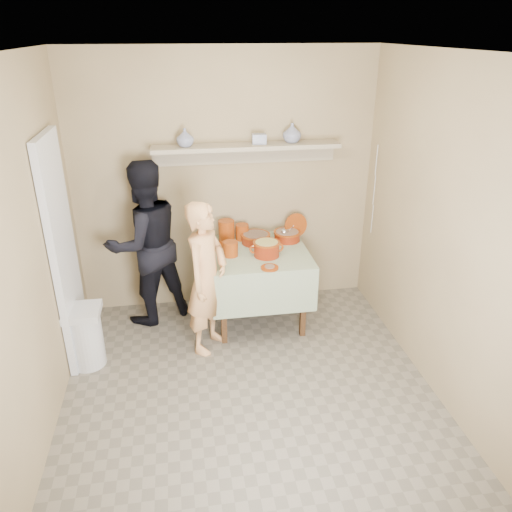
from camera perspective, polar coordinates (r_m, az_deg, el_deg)
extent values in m
plane|color=#716858|center=(4.14, -0.40, -16.58)|extent=(3.50, 3.50, 0.00)
cube|color=silver|center=(4.50, -21.14, 0.26)|extent=(0.06, 0.70, 2.00)
cylinder|color=maroon|center=(5.03, -3.39, 2.89)|extent=(0.16, 0.16, 0.22)
cylinder|color=maroon|center=(5.07, -1.60, 2.76)|extent=(0.13, 0.13, 0.16)
cylinder|color=maroon|center=(4.71, -2.94, 0.84)|extent=(0.14, 0.14, 0.14)
cylinder|color=maroon|center=(4.88, -3.70, 1.10)|extent=(0.16, 0.16, 0.05)
cylinder|color=maroon|center=(5.15, 4.57, 3.51)|extent=(0.26, 0.12, 0.25)
imported|color=navy|center=(4.93, 4.14, 13.86)|extent=(0.21, 0.21, 0.18)
imported|color=navy|center=(4.79, -8.11, 13.25)|extent=(0.20, 0.20, 0.17)
cube|color=navy|center=(4.87, 0.35, 13.23)|extent=(0.14, 0.10, 0.09)
imported|color=tan|center=(4.44, -5.65, -2.56)|extent=(0.57, 0.62, 1.42)
imported|color=black|center=(4.96, -12.53, 1.38)|extent=(1.00, 0.92, 1.64)
cube|color=tan|center=(5.07, -3.54, 8.21)|extent=(3.00, 0.02, 2.60)
cube|color=tan|center=(2.00, 7.81, -21.24)|extent=(3.00, 0.02, 2.60)
cube|color=tan|center=(3.55, -25.32, -1.64)|extent=(0.02, 3.50, 2.60)
cube|color=tan|center=(3.93, 21.84, 1.46)|extent=(0.02, 3.50, 2.60)
cube|color=silver|center=(3.12, -0.56, 22.43)|extent=(3.00, 3.50, 0.02)
cube|color=#4C2D16|center=(4.65, -3.73, -6.15)|extent=(0.05, 0.05, 0.71)
cube|color=#4C2D16|center=(4.76, 5.44, -5.38)|extent=(0.05, 0.05, 0.71)
cube|color=#4C2D16|center=(5.31, -4.56, -1.99)|extent=(0.05, 0.05, 0.71)
cube|color=#4C2D16|center=(5.42, 3.47, -1.42)|extent=(0.05, 0.05, 0.71)
cube|color=#4C2D16|center=(4.85, 0.16, 0.30)|extent=(0.90, 0.90, 0.04)
cube|color=#31591E|center=(4.84, 0.16, 0.56)|extent=(0.96, 0.96, 0.01)
cube|color=#31591E|center=(4.51, 1.15, -4.39)|extent=(0.96, 0.01, 0.44)
cube|color=#31591E|center=(5.36, -0.67, 0.53)|extent=(0.96, 0.01, 0.44)
cube|color=#31591E|center=(4.89, -5.41, -2.11)|extent=(0.01, 0.96, 0.44)
cube|color=#31591E|center=(5.03, 5.57, -1.32)|extent=(0.01, 0.96, 0.44)
cylinder|color=#6B1707|center=(4.99, -0.04, 2.01)|extent=(0.28, 0.28, 0.09)
cylinder|color=maroon|center=(4.98, -0.04, 2.45)|extent=(0.30, 0.30, 0.01)
cylinder|color=brown|center=(4.98, -0.04, 2.28)|extent=(0.25, 0.25, 0.05)
cylinder|color=#6B1707|center=(5.06, 3.58, 2.29)|extent=(0.26, 0.26, 0.09)
cylinder|color=maroon|center=(5.05, 3.59, 2.73)|extent=(0.28, 0.28, 0.01)
cylinder|color=#8C6B54|center=(5.05, 3.59, 2.56)|extent=(0.23, 0.23, 0.05)
cylinder|color=silver|center=(4.88, 3.99, 3.08)|extent=(0.01, 0.22, 0.16)
sphere|color=silver|center=(5.01, 3.22, 2.76)|extent=(0.07, 0.07, 0.07)
cylinder|color=#6B1707|center=(4.70, 1.22, 0.80)|extent=(0.24, 0.24, 0.14)
cylinder|color=maroon|center=(4.67, 1.22, 1.52)|extent=(0.25, 0.25, 0.01)
cylinder|color=tan|center=(4.68, 1.22, 1.35)|extent=(0.21, 0.21, 0.05)
torus|color=maroon|center=(4.68, -0.23, 0.78)|extent=(0.09, 0.02, 0.09)
torus|color=maroon|center=(4.72, 2.65, 0.97)|extent=(0.09, 0.02, 0.09)
cylinder|color=maroon|center=(4.47, 1.57, -1.35)|extent=(0.16, 0.16, 0.02)
cylinder|color=#8C6B54|center=(4.47, 1.57, -1.22)|extent=(0.09, 0.09, 0.01)
cube|color=tan|center=(4.86, -1.09, 12.40)|extent=(1.80, 0.25, 0.04)
cube|color=tan|center=(5.00, -1.28, 11.57)|extent=(1.80, 0.02, 0.18)
cylinder|color=silver|center=(4.66, -18.89, -9.05)|extent=(0.30, 0.30, 0.50)
cube|color=silver|center=(4.51, -19.37, -6.08)|extent=(0.32, 0.32, 0.06)
cylinder|color=silver|center=(5.11, 13.61, 10.62)|extent=(0.01, 0.01, 0.30)
cylinder|color=silver|center=(5.17, 13.37, 7.35)|extent=(0.01, 0.01, 0.30)
cylinder|color=silver|center=(5.25, 13.13, 4.16)|extent=(0.01, 0.01, 0.30)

